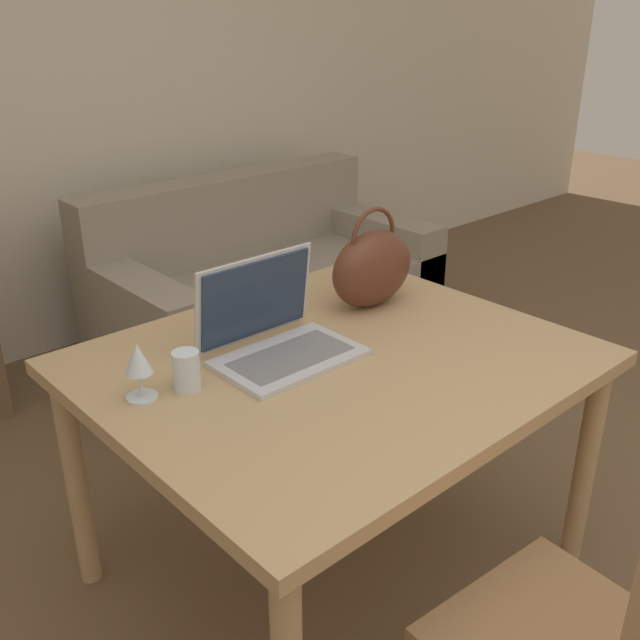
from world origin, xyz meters
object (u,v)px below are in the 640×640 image
Objects in this scene: couch at (265,292)px; drinking_glass at (187,371)px; laptop at (273,330)px; wine_glass at (138,362)px; handbag at (372,267)px.

drinking_glass is at bearing -133.67° from couch.
laptop reaches higher than drinking_glass.
drinking_glass reaches higher than couch.
couch is at bearing 43.21° from wine_glass.
couch is 11.44× the size of wine_glass.
handbag reaches higher than drinking_glass.
handbag is at bearing -112.98° from couch.
wine_glass is (-1.33, -1.25, 0.54)m from couch.
drinking_glass is (-1.23, -1.28, 0.50)m from couch.
drinking_glass is at bearing -174.18° from handbag.
handbag reaches higher than laptop.
couch is at bearing 67.02° from handbag.
handbag is (0.71, 0.07, 0.07)m from drinking_glass.
laptop is 0.38m from wine_glass.
laptop is at bearing -172.21° from handbag.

